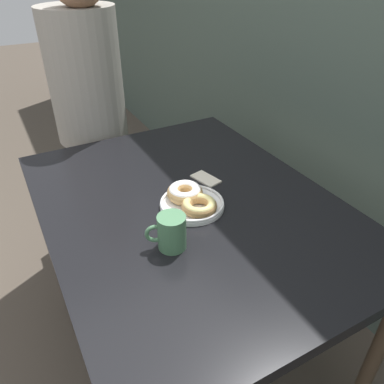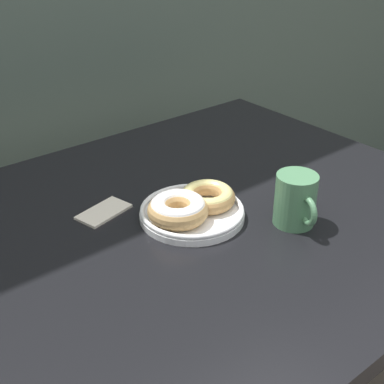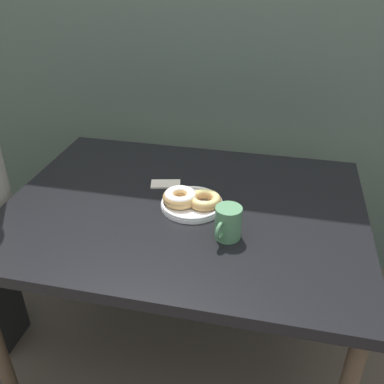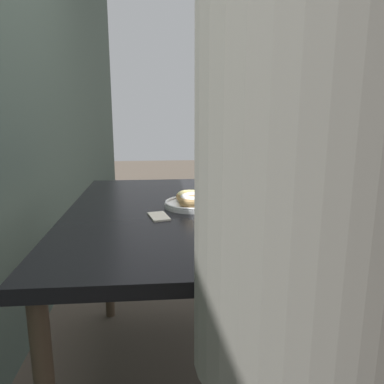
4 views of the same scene
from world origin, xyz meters
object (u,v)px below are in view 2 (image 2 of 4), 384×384
at_px(donut_plate, 191,207).
at_px(napkin, 104,212).
at_px(coffee_mug, 296,200).
at_px(dining_table, 180,250).

relative_size(donut_plate, napkin, 2.05).
bearing_deg(donut_plate, coffee_mug, -44.45).
distance_m(donut_plate, coffee_mug, 0.21).
height_order(dining_table, donut_plate, donut_plate).
bearing_deg(coffee_mug, napkin, 134.99).
bearing_deg(napkin, donut_plate, -45.64).
bearing_deg(donut_plate, dining_table, 166.47).
height_order(donut_plate, napkin, donut_plate).
relative_size(coffee_mug, napkin, 0.95).
xyz_separation_m(coffee_mug, napkin, (-0.28, 0.28, -0.05)).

